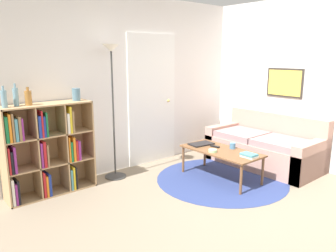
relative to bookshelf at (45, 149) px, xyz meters
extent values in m
plane|color=gray|center=(1.33, -2.17, -0.58)|extent=(14.00, 14.00, 0.00)
cube|color=silver|center=(1.33, 0.21, 0.72)|extent=(7.32, 0.05, 2.60)
cube|color=white|center=(1.82, 0.17, 0.45)|extent=(0.92, 0.02, 2.06)
sphere|color=tan|center=(2.14, 0.15, 0.40)|extent=(0.04, 0.04, 0.04)
cube|color=silver|center=(3.51, -0.99, 0.72)|extent=(0.05, 5.35, 2.60)
cube|color=#332D28|center=(3.48, -1.16, 0.71)|extent=(0.02, 0.63, 0.46)
cube|color=yellow|center=(3.46, -1.16, 0.71)|extent=(0.01, 0.57, 0.40)
cylinder|color=navy|center=(2.06, -1.12, -0.58)|extent=(1.84, 1.84, 0.01)
cube|color=tan|center=(-0.49, -0.01, 0.00)|extent=(0.02, 0.34, 1.16)
cube|color=tan|center=(0.58, -0.01, 0.00)|extent=(0.02, 0.34, 1.16)
cube|color=tan|center=(0.05, -0.01, 0.56)|extent=(1.09, 0.34, 0.02)
cube|color=tan|center=(0.05, -0.01, -0.57)|extent=(1.09, 0.34, 0.02)
cube|color=tan|center=(0.05, 0.15, 0.00)|extent=(1.09, 0.02, 1.16)
cube|color=tan|center=(-0.13, -0.01, 0.00)|extent=(0.02, 0.32, 1.12)
cube|color=tan|center=(0.22, -0.01, 0.00)|extent=(0.02, 0.32, 1.12)
cube|color=tan|center=(0.05, -0.01, -0.19)|extent=(1.06, 0.32, 0.02)
cube|color=tan|center=(0.05, -0.01, 0.18)|extent=(1.06, 0.32, 0.02)
cube|color=silver|center=(-0.45, -0.06, -0.41)|extent=(0.03, 0.22, 0.32)
cube|color=#7F287A|center=(-0.42, -0.08, -0.44)|extent=(0.02, 0.19, 0.26)
cube|color=black|center=(-0.39, -0.07, -0.42)|extent=(0.02, 0.19, 0.29)
cube|color=#B21E23|center=(-0.09, -0.04, -0.41)|extent=(0.03, 0.27, 0.32)
cube|color=orange|center=(-0.06, -0.04, -0.43)|extent=(0.03, 0.25, 0.26)
cube|color=navy|center=(-0.03, -0.06, -0.42)|extent=(0.03, 0.23, 0.28)
cube|color=teal|center=(0.26, -0.07, -0.43)|extent=(0.02, 0.19, 0.27)
cube|color=gold|center=(0.29, -0.05, -0.41)|extent=(0.03, 0.24, 0.30)
cube|color=black|center=(0.32, -0.04, -0.42)|extent=(0.02, 0.26, 0.30)
cube|color=#B21E23|center=(-0.46, -0.06, -0.03)|extent=(0.02, 0.22, 0.31)
cube|color=black|center=(-0.43, -0.04, -0.05)|extent=(0.03, 0.26, 0.27)
cube|color=#7F287A|center=(-0.40, -0.06, -0.02)|extent=(0.03, 0.21, 0.32)
cube|color=#7F287A|center=(-0.10, -0.07, -0.03)|extent=(0.02, 0.21, 0.31)
cube|color=#B21E23|center=(-0.06, -0.07, -0.02)|extent=(0.03, 0.20, 0.32)
cube|color=olive|center=(-0.03, -0.07, -0.05)|extent=(0.02, 0.21, 0.27)
cube|color=orange|center=(0.25, -0.08, -0.02)|extent=(0.02, 0.19, 0.32)
cube|color=#196B38|center=(0.28, -0.06, -0.05)|extent=(0.03, 0.22, 0.26)
cube|color=orange|center=(0.31, -0.05, -0.03)|extent=(0.03, 0.24, 0.31)
cube|color=#B21E23|center=(0.35, -0.04, -0.05)|extent=(0.03, 0.26, 0.26)
cube|color=#7F287A|center=(0.38, -0.04, -0.06)|extent=(0.03, 0.26, 0.25)
cube|color=#196B38|center=(-0.45, -0.07, 0.34)|extent=(0.03, 0.19, 0.30)
cube|color=orange|center=(-0.42, -0.07, 0.35)|extent=(0.03, 0.20, 0.32)
cube|color=olive|center=(-0.39, -0.05, 0.35)|extent=(0.02, 0.25, 0.32)
cube|color=teal|center=(-0.35, -0.04, 0.32)|extent=(0.03, 0.27, 0.26)
cube|color=olive|center=(-0.31, -0.04, 0.33)|extent=(0.03, 0.27, 0.28)
cube|color=#7F287A|center=(-0.29, -0.06, 0.32)|extent=(0.02, 0.21, 0.26)
cube|color=navy|center=(-0.09, -0.04, 0.32)|extent=(0.03, 0.26, 0.26)
cube|color=#B21E23|center=(-0.06, -0.07, 0.35)|extent=(0.02, 0.20, 0.32)
cube|color=navy|center=(-0.04, -0.05, 0.32)|extent=(0.02, 0.24, 0.25)
cube|color=#196B38|center=(-0.01, -0.06, 0.34)|extent=(0.02, 0.23, 0.30)
cube|color=silver|center=(0.26, -0.07, 0.32)|extent=(0.03, 0.21, 0.25)
cube|color=gold|center=(0.29, -0.07, 0.36)|extent=(0.03, 0.20, 0.33)
cube|color=olive|center=(0.32, -0.05, 0.33)|extent=(0.02, 0.25, 0.28)
cylinder|color=#333333|center=(0.96, -0.06, -0.58)|extent=(0.31, 0.31, 0.01)
cylinder|color=#333333|center=(0.96, -0.06, 0.36)|extent=(0.02, 0.02, 1.78)
cone|color=white|center=(0.96, -0.06, 1.24)|extent=(0.24, 0.24, 0.10)
cube|color=tan|center=(3.03, -1.13, -0.38)|extent=(0.86, 1.73, 0.41)
cube|color=tan|center=(3.39, -1.13, -0.18)|extent=(0.16, 1.73, 0.81)
cube|color=tan|center=(3.03, -1.91, -0.31)|extent=(0.86, 0.16, 0.55)
cube|color=tan|center=(3.03, -0.34, -0.31)|extent=(0.86, 0.16, 0.55)
cube|color=#A5807F|center=(2.95, -1.48, -0.13)|extent=(0.66, 0.69, 0.10)
cube|color=#A5807F|center=(2.95, -0.77, -0.13)|extent=(0.66, 0.69, 0.10)
cube|color=brown|center=(2.08, -1.08, -0.17)|extent=(0.55, 1.15, 0.02)
cylinder|color=brown|center=(1.85, -1.61, -0.38)|extent=(0.04, 0.04, 0.40)
cylinder|color=brown|center=(1.85, -0.54, -0.38)|extent=(0.04, 0.04, 0.40)
cylinder|color=brown|center=(2.31, -1.61, -0.38)|extent=(0.04, 0.04, 0.40)
cylinder|color=brown|center=(2.31, -0.54, -0.38)|extent=(0.04, 0.04, 0.40)
cube|color=black|center=(2.07, -0.69, -0.15)|extent=(0.38, 0.26, 0.02)
cylinder|color=#9ED193|center=(1.91, -1.07, -0.14)|extent=(0.12, 0.12, 0.04)
cube|color=silver|center=(2.10, -1.54, -0.15)|extent=(0.14, 0.20, 0.03)
cube|color=teal|center=(2.09, -1.53, -0.12)|extent=(0.14, 0.20, 0.03)
cylinder|color=teal|center=(2.25, -1.14, -0.12)|extent=(0.08, 0.08, 0.08)
cube|color=black|center=(2.12, -0.92, -0.15)|extent=(0.06, 0.15, 0.02)
cylinder|color=#6B93A3|center=(-0.42, -0.03, 0.67)|extent=(0.06, 0.06, 0.20)
cylinder|color=#6B93A3|center=(-0.42, -0.03, 0.79)|extent=(0.02, 0.02, 0.05)
cylinder|color=#6B93A3|center=(-0.28, 0.00, 0.68)|extent=(0.06, 0.06, 0.21)
cylinder|color=#6B93A3|center=(-0.28, 0.00, 0.81)|extent=(0.02, 0.02, 0.05)
cylinder|color=olive|center=(-0.15, -0.02, 0.66)|extent=(0.08, 0.08, 0.17)
cylinder|color=olive|center=(-0.15, -0.02, 0.77)|extent=(0.03, 0.03, 0.04)
cylinder|color=slate|center=(0.45, -0.01, 0.65)|extent=(0.10, 0.10, 0.16)
camera|label=1|loc=(-1.36, -3.98, 1.15)|focal=35.00mm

